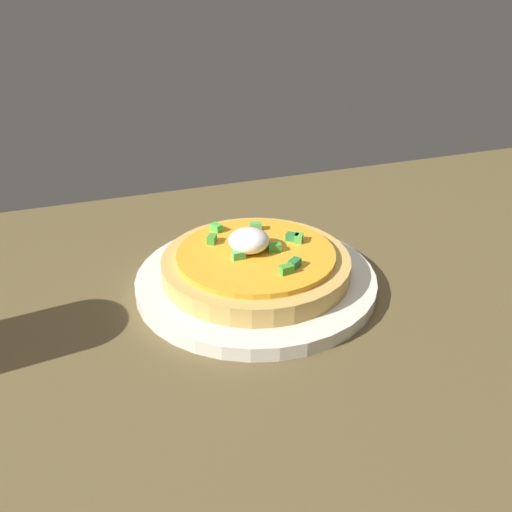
% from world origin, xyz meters
% --- Properties ---
extents(dining_table, '(1.23, 0.70, 0.03)m').
position_xyz_m(dining_table, '(0.00, 0.00, 0.02)').
color(dining_table, brown).
rests_on(dining_table, ground).
extents(plate, '(0.25, 0.25, 0.01)m').
position_xyz_m(plate, '(0.02, -0.05, 0.04)').
color(plate, silver).
rests_on(plate, dining_table).
extents(pizza, '(0.19, 0.19, 0.05)m').
position_xyz_m(pizza, '(0.02, -0.05, 0.06)').
color(pizza, tan).
rests_on(pizza, plate).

